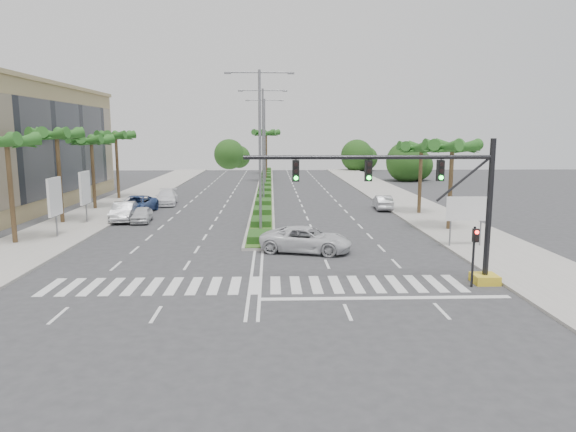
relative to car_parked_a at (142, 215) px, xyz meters
name	(u,v)px	position (x,y,z in m)	size (l,w,h in m)	color
ground	(255,285)	(10.10, -18.55, -0.65)	(160.00, 160.00, 0.00)	#333335
footpath_right	(433,217)	(25.30, 1.45, -0.57)	(6.00, 120.00, 0.15)	gray
footpath_left	(87,219)	(-5.10, 1.45, -0.57)	(6.00, 120.00, 0.15)	gray
median	(265,188)	(10.10, 26.45, -0.55)	(2.20, 75.00, 0.20)	gray
median_grass	(265,187)	(10.10, 26.45, -0.43)	(1.80, 75.00, 0.04)	#31561D
signal_gantry	(444,215)	(19.37, -18.55, 2.81)	(12.60, 1.20, 7.20)	gold
pedestrian_signal	(474,246)	(20.70, -19.23, 1.40)	(0.28, 0.36, 3.00)	black
direction_sign	(466,211)	(23.60, -10.56, 1.80)	(2.70, 0.11, 3.40)	slate
billboard_near	(55,197)	(-4.40, -6.55, 2.31)	(0.18, 2.10, 4.35)	slate
billboard_far	(85,188)	(-4.40, -0.55, 2.31)	(0.18, 2.10, 4.35)	slate
palm_left_near	(7,145)	(-6.40, -8.55, 6.04)	(4.57, 4.68, 7.55)	brown
palm_left_mid	(57,138)	(-6.40, -0.55, 6.43)	(4.57, 4.68, 7.95)	brown
palm_left_far	(91,143)	(-6.40, 7.45, 5.85)	(4.57, 4.68, 7.35)	brown
palm_left_end	(116,138)	(-6.40, 15.45, 6.23)	(4.57, 4.68, 7.75)	brown
palm_right_near	(452,150)	(24.60, -4.55, 5.56)	(4.57, 4.68, 7.05)	brown
palm_right_far	(421,150)	(24.60, 3.45, 5.27)	(4.57, 4.68, 6.75)	brown
palm_median_a	(265,135)	(10.10, 36.45, 6.52)	(4.57, 4.68, 8.05)	brown
palm_median_b	(266,135)	(10.10, 51.45, 6.52)	(4.57, 4.68, 8.05)	brown
streetlight_near	(260,142)	(10.10, -4.55, 6.16)	(5.10, 0.25, 12.00)	slate
streetlight_mid	(263,139)	(10.10, 11.45, 6.16)	(5.10, 0.25, 12.00)	slate
streetlight_far	(265,138)	(10.10, 27.45, 6.16)	(5.10, 0.25, 12.00)	slate
car_parked_a	(142,215)	(0.00, 0.00, 0.00)	(1.53, 3.81, 1.30)	silver
car_parked_b	(124,212)	(-1.70, 0.70, 0.15)	(1.70, 4.87, 1.61)	silver
car_parked_c	(136,205)	(-1.70, 4.82, 0.17)	(2.71, 5.87, 1.63)	navy
car_parked_d	(166,198)	(-0.07, 10.76, 0.11)	(2.12, 5.21, 1.51)	white
car_crossing	(306,240)	(13.12, -11.39, 0.15)	(2.64, 5.73, 1.59)	silver
car_right	(383,202)	(21.90, 6.53, 0.06)	(1.49, 4.29, 1.41)	#B1B1B6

